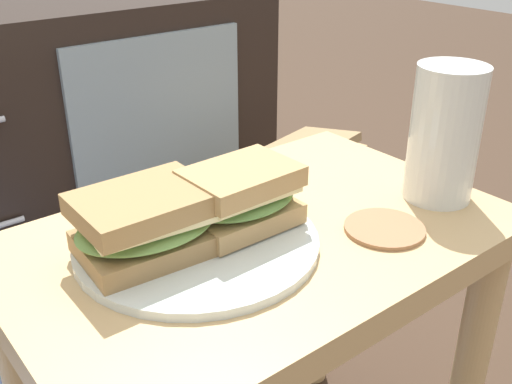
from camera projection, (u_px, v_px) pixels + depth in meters
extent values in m
cube|color=tan|center=(261.00, 244.00, 0.68)|extent=(0.56, 0.36, 0.04)
cylinder|color=tan|center=(468.00, 375.00, 0.81)|extent=(0.04, 0.04, 0.43)
cylinder|color=tan|center=(319.00, 279.00, 1.02)|extent=(0.04, 0.04, 0.43)
cube|color=black|center=(74.00, 120.00, 1.50)|extent=(0.96, 0.44, 0.58)
cube|color=#8C9EA8|center=(162.00, 130.00, 1.41)|extent=(0.44, 0.01, 0.44)
cylinder|color=silver|center=(5.00, 224.00, 1.24)|extent=(0.08, 0.01, 0.01)
cylinder|color=silver|center=(197.00, 242.00, 0.64)|extent=(0.26, 0.26, 0.01)
cube|color=#9E7A4C|center=(148.00, 242.00, 0.61)|extent=(0.14, 0.11, 0.02)
ellipsoid|color=#729E4C|center=(146.00, 226.00, 0.60)|extent=(0.15, 0.12, 0.02)
cube|color=beige|center=(145.00, 216.00, 0.59)|extent=(0.13, 0.10, 0.01)
cube|color=#9E7A4C|center=(144.00, 203.00, 0.59)|extent=(0.13, 0.10, 0.02)
cube|color=tan|center=(241.00, 215.00, 0.65)|extent=(0.12, 0.08, 0.02)
ellipsoid|color=#608C42|center=(241.00, 199.00, 0.64)|extent=(0.13, 0.09, 0.02)
cube|color=beige|center=(241.00, 190.00, 0.64)|extent=(0.11, 0.08, 0.01)
cube|color=tan|center=(241.00, 178.00, 0.63)|extent=(0.12, 0.09, 0.02)
cylinder|color=silver|center=(445.00, 134.00, 0.71)|extent=(0.08, 0.08, 0.16)
cylinder|color=orange|center=(443.00, 144.00, 0.71)|extent=(0.07, 0.07, 0.13)
cylinder|color=white|center=(452.00, 85.00, 0.68)|extent=(0.07, 0.07, 0.01)
cylinder|color=#996B47|center=(384.00, 228.00, 0.67)|extent=(0.09, 0.09, 0.01)
cube|color=tan|center=(304.00, 209.00, 1.39)|extent=(0.27, 0.23, 0.29)
cube|color=#987950|center=(306.00, 147.00, 1.32)|extent=(0.25, 0.20, 0.04)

